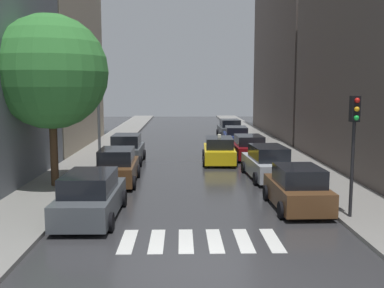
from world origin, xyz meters
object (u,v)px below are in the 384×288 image
(parked_car_right_fourth, at_px, (236,136))
(street_tree_left, at_px, (51,72))
(traffic_light_right_corner, at_px, (354,129))
(lamp_post_left, at_px, (98,98))
(parked_car_right_fifth, at_px, (230,129))
(parked_car_right_second, at_px, (267,163))
(parked_car_left_third, at_px, (127,150))
(parked_car_left_nearest, at_px, (91,197))
(parked_car_right_nearest, at_px, (297,189))
(parked_car_left_second, at_px, (117,167))
(taxi_midroad, at_px, (219,151))
(parked_car_right_third, at_px, (249,147))

(parked_car_right_fourth, bearing_deg, street_tree_left, 148.25)
(traffic_light_right_corner, relative_size, lamp_post_left, 0.63)
(parked_car_right_fourth, distance_m, parked_car_right_fifth, 5.73)
(parked_car_right_second, bearing_deg, parked_car_right_fourth, -2.76)
(parked_car_left_third, bearing_deg, parked_car_left_nearest, -179.40)
(street_tree_left, xyz_separation_m, traffic_light_right_corner, (11.99, -5.44, -2.13))
(parked_car_right_nearest, relative_size, parked_car_right_fifth, 0.90)
(parked_car_left_second, bearing_deg, street_tree_left, 107.69)
(parked_car_left_nearest, height_order, lamp_post_left, lamp_post_left)
(parked_car_right_fourth, height_order, lamp_post_left, lamp_post_left)
(parked_car_left_second, bearing_deg, lamp_post_left, 17.76)
(parked_car_left_second, relative_size, parked_car_right_nearest, 1.05)
(parked_car_left_second, relative_size, traffic_light_right_corner, 1.00)
(parked_car_right_nearest, relative_size, traffic_light_right_corner, 0.95)
(parked_car_left_second, distance_m, parked_car_right_fifth, 21.41)
(parked_car_right_second, relative_size, taxi_midroad, 1.07)
(parked_car_left_second, relative_size, lamp_post_left, 0.63)
(parked_car_right_third, relative_size, parked_car_right_fourth, 0.99)
(parked_car_right_second, bearing_deg, parked_car_right_nearest, 177.72)
(taxi_midroad, distance_m, street_tree_left, 11.77)
(parked_car_left_third, distance_m, parked_car_right_fifth, 16.09)
(parked_car_right_third, bearing_deg, traffic_light_right_corner, -174.52)
(parked_car_left_nearest, xyz_separation_m, parked_car_left_second, (0.13, 5.89, 0.01))
(parked_car_right_nearest, bearing_deg, parked_car_right_fourth, -0.81)
(parked_car_left_nearest, relative_size, parked_car_right_nearest, 1.17)
(parked_car_left_third, height_order, parked_car_right_fourth, parked_car_left_third)
(parked_car_left_third, distance_m, traffic_light_right_corner, 15.75)
(lamp_post_left, bearing_deg, parked_car_right_second, -23.97)
(parked_car_right_nearest, bearing_deg, parked_car_left_nearest, 96.89)
(parked_car_right_fifth, distance_m, lamp_post_left, 17.85)
(parked_car_left_second, xyz_separation_m, lamp_post_left, (-1.80, 5.24, 3.28))
(parked_car_right_second, bearing_deg, parked_car_right_fifth, -3.08)
(parked_car_left_nearest, relative_size, street_tree_left, 0.60)
(taxi_midroad, bearing_deg, parked_car_left_third, 91.76)
(parked_car_right_fourth, height_order, parked_car_right_fifth, parked_car_right_fifth)
(parked_car_right_third, distance_m, parked_car_right_fourth, 6.54)
(parked_car_left_second, xyz_separation_m, parked_car_right_fourth, (7.61, 14.25, -0.09))
(taxi_midroad, bearing_deg, street_tree_left, 131.84)
(parked_car_left_second, distance_m, parked_car_left_third, 5.98)
(parked_car_left_third, height_order, parked_car_right_third, parked_car_left_third)
(parked_car_right_second, xyz_separation_m, lamp_post_left, (-9.44, 4.20, 3.28))
(parked_car_left_nearest, distance_m, parked_car_left_second, 5.89)
(parked_car_left_second, xyz_separation_m, parked_car_left_third, (-0.24, 5.98, 0.02))
(parked_car_left_second, xyz_separation_m, parked_car_right_second, (7.63, 1.04, -0.01))
(taxi_midroad, height_order, street_tree_left, street_tree_left)
(parked_car_left_third, xyz_separation_m, lamp_post_left, (-1.56, -0.74, 3.25))
(parked_car_right_fifth, height_order, lamp_post_left, lamp_post_left)
(parked_car_left_nearest, distance_m, parked_car_right_nearest, 7.89)
(traffic_light_right_corner, bearing_deg, parked_car_left_third, 127.33)
(parked_car_right_nearest, bearing_deg, taxi_midroad, 10.34)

